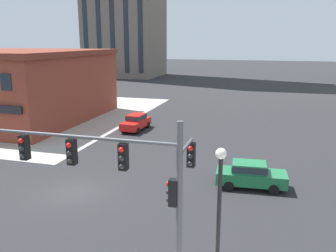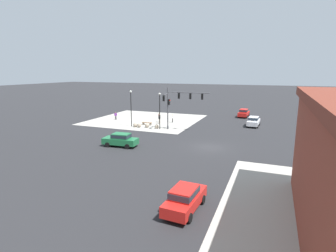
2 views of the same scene
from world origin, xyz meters
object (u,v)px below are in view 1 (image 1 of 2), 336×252
Objects in this scene: street_lamp_corner_near at (219,214)px; car_main_northbound_near at (250,174)px; traffic_signal_main at (136,185)px; car_main_southbound_near at (136,122)px.

car_main_northbound_near is (0.53, 11.25, -2.77)m from street_lamp_corner_near.
street_lamp_corner_near is at bearing 6.55° from traffic_signal_main.
car_main_northbound_near is at bearing 87.29° from street_lamp_corner_near.
street_lamp_corner_near is 1.32× the size of car_main_southbound_near.
traffic_signal_main is 1.55× the size of car_main_southbound_near.
street_lamp_corner_near is 11.60m from car_main_northbound_near.
traffic_signal_main reaches higher than car_main_northbound_near.
street_lamp_corner_near is (2.74, 0.31, -0.83)m from traffic_signal_main.
street_lamp_corner_near is 1.32× the size of car_main_northbound_near.
car_main_southbound_near is (-12.49, 12.12, 0.00)m from car_main_northbound_near.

